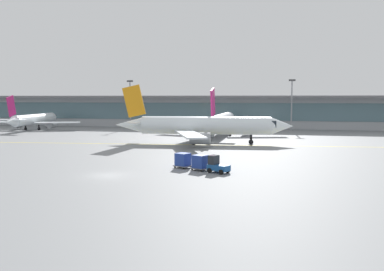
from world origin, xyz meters
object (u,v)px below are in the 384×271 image
Objects in this scene: apron_light_mast_2 at (292,103)px; gate_airplane_0 at (34,120)px; apron_light_mast_1 at (130,102)px; taxiing_regional_jet at (203,126)px; gate_airplane_1 at (222,121)px; baggage_tug at (217,165)px; cargo_dolly_lead at (200,162)px; cargo_dolly_trailing at (183,160)px.

gate_airplane_0 is at bearing -170.46° from apron_light_mast_2.
apron_light_mast_2 is at bearing 1.76° from apron_light_mast_1.
apron_light_mast_1 reaches higher than taxiing_regional_jet.
gate_airplane_1 is 0.95× the size of taxiing_regional_jet.
apron_light_mast_1 reaches higher than baggage_tug.
cargo_dolly_lead is 0.18× the size of apron_light_mast_1.
baggage_tug is 0.21× the size of apron_light_mast_2.
gate_airplane_1 is 20.01m from taxiing_regional_jet.
cargo_dolly_lead is at bearing 180.00° from baggage_tug.
baggage_tug is 74.42m from apron_light_mast_1.
cargo_dolly_lead is (57.63, -53.51, -1.84)m from gate_airplane_0.
apron_light_mast_2 is (45.93, 1.41, -0.03)m from apron_light_mast_1.
gate_airplane_1 is 11.41× the size of baggage_tug.
apron_light_mast_2 is at bearing 103.11° from cargo_dolly_trailing.
cargo_dolly_lead is at bearing -174.77° from gate_airplane_1.
gate_airplane_0 reaches higher than baggage_tug.
apron_light_mast_1 is 1.00× the size of apron_light_mast_2.
gate_airplane_1 is 32.85m from apron_light_mast_1.
baggage_tug is 0.21× the size of apron_light_mast_1.
gate_airplane_0 is 11.24× the size of cargo_dolly_trailing.
baggage_tug is 1.14× the size of cargo_dolly_lead.
gate_airplane_0 reaches higher than cargo_dolly_trailing.
apron_light_mast_2 is (10.57, 66.54, 6.79)m from baggage_tug.
baggage_tug is 67.72m from apron_light_mast_2.
gate_airplane_0 is 0.83× the size of taxiing_regional_jet.
baggage_tug is at bearing -0.00° from cargo_dolly_trailing.
gate_airplane_0 is 11.24× the size of cargo_dolly_lead.
cargo_dolly_trailing is (1.48, -47.92, -2.30)m from gate_airplane_1.
gate_airplane_1 is 2.41× the size of apron_light_mast_2.
gate_airplane_0 is 58.04m from taxiing_regional_jet.
gate_airplane_1 is at bearing 123.81° from baggage_tug.
gate_airplane_0 is 53.80m from gate_airplane_1.
gate_airplane_1 is at bearing -26.98° from apron_light_mast_1.
apron_light_mast_1 reaches higher than cargo_dolly_trailing.
apron_light_mast_1 reaches higher than gate_airplane_0.
taxiing_regional_jet is (-0.92, -19.99, 0.15)m from gate_airplane_1.
gate_airplane_1 reaches higher than cargo_dolly_lead.
apron_light_mast_1 is 45.95m from apron_light_mast_2.
taxiing_regional_jet is at bearing -120.10° from gate_airplane_0.
apron_light_mast_1 is (-28.09, 34.76, 4.21)m from taxiing_regional_jet.
gate_airplane_0 is at bearing 164.27° from baggage_tug.
cargo_dolly_trailing is 0.18× the size of apron_light_mast_1.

